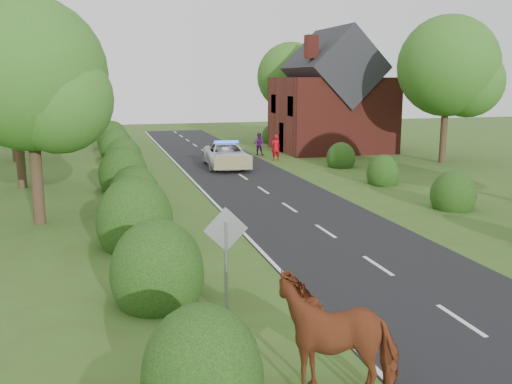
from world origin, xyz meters
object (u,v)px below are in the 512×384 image
object	(u,v)px
road_sign	(226,244)
pedestrian_red	(276,148)
cow	(336,342)
police_van	(226,155)
pedestrian_purple	(259,144)

from	to	relation	value
road_sign	pedestrian_red	bearing A→B (deg)	69.84
cow	pedestrian_red	distance (m)	28.78
police_van	pedestrian_purple	xyz separation A→B (m)	(3.51, 5.06, 0.06)
cow	police_van	xyz separation A→B (m)	(3.81, 25.66, -0.13)
road_sign	pedestrian_purple	world-z (taller)	road_sign
cow	pedestrian_purple	size ratio (longest dim) A/B	1.53
cow	pedestrian_purple	bearing A→B (deg)	-172.15
pedestrian_purple	pedestrian_red	bearing A→B (deg)	121.18
police_van	pedestrian_red	distance (m)	4.38
police_van	road_sign	bearing A→B (deg)	-98.20
cow	pedestrian_red	world-z (taller)	cow
cow	pedestrian_red	size ratio (longest dim) A/B	1.43
road_sign	cow	world-z (taller)	road_sign
pedestrian_red	pedestrian_purple	world-z (taller)	pedestrian_red
police_van	pedestrian_red	world-z (taller)	pedestrian_red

